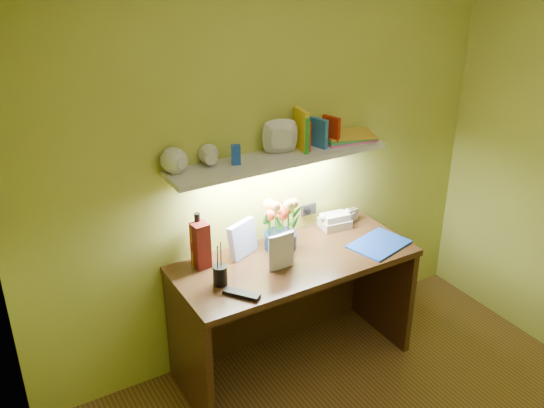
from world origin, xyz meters
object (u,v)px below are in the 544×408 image
Objects in this scene: flower_bouquet at (281,222)px; telephone at (335,219)px; desk at (294,312)px; desk_clock at (352,215)px; whisky_bottle at (198,239)px.

flower_bouquet is 1.83× the size of telephone.
telephone is at bearing 25.32° from desk.
telephone is at bearing 6.93° from flower_bouquet.
flower_bouquet is 0.45m from telephone.
whisky_bottle is at bearing 167.41° from desk_clock.
flower_bouquet is at bearing -165.53° from telephone.
desk_clock is 0.27× the size of whisky_bottle.
whisky_bottle is (-1.05, 0.01, 0.11)m from desk_clock.
whisky_bottle is (-0.48, 0.08, -0.01)m from flower_bouquet.
flower_bouquet is at bearing 93.35° from desk.
flower_bouquet reaches higher than desk_clock.
desk_clock is (0.14, 0.01, -0.01)m from telephone.
telephone is 0.92m from whisky_bottle.
desk is at bearing -147.14° from telephone.
desk is 7.69× the size of telephone.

